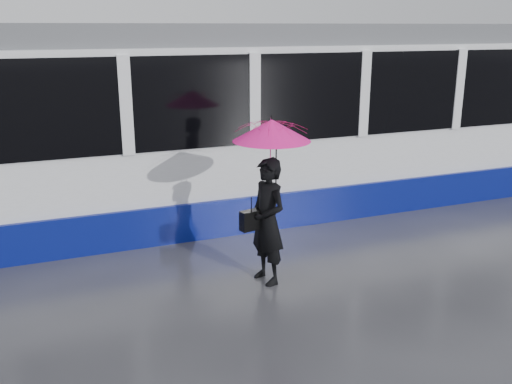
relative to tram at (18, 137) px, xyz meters
name	(u,v)px	position (x,y,z in m)	size (l,w,h in m)	color
ground	(251,265)	(2.94, -2.50, -1.64)	(90.00, 90.00, 0.00)	#2E2E33
rails	(202,214)	(2.94, 0.00, -1.63)	(34.00, 1.51, 0.02)	#3F3D38
tram	(18,137)	(0.00, 0.00, 0.00)	(26.00, 2.56, 3.35)	white
woman	(268,221)	(2.95, -3.07, -0.79)	(0.62, 0.41, 1.70)	black
umbrella	(272,145)	(3.00, -3.07, 0.22)	(1.19, 1.19, 1.14)	#DD1288
handbag	(251,220)	(2.73, -3.05, -0.75)	(0.32, 0.20, 0.44)	black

